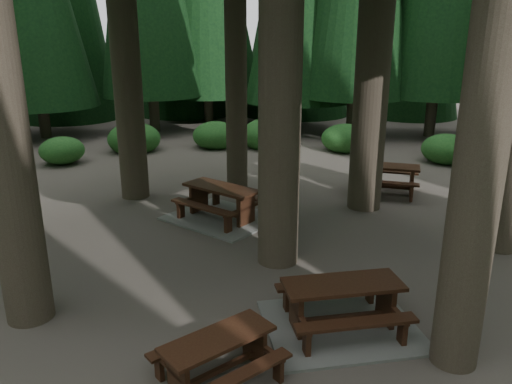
% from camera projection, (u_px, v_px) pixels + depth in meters
% --- Properties ---
extents(ground, '(80.00, 80.00, 0.00)m').
position_uv_depth(ground, '(239.00, 260.00, 10.59)').
color(ground, '#564C46').
rests_on(ground, ground).
extents(picnic_table_a, '(3.03, 2.83, 0.82)m').
position_uv_depth(picnic_table_a, '(341.00, 312.00, 8.07)').
color(picnic_table_a, gray).
rests_on(picnic_table_a, ground).
extents(picnic_table_c, '(3.23, 3.00, 0.88)m').
position_uv_depth(picnic_table_c, '(222.00, 207.00, 12.90)').
color(picnic_table_c, gray).
rests_on(picnic_table_c, ground).
extents(picnic_table_d, '(2.02, 1.65, 0.85)m').
position_uv_depth(picnic_table_d, '(385.00, 174.00, 15.01)').
color(picnic_table_d, '#371710').
rests_on(picnic_table_d, ground).
extents(picnic_table_e, '(1.97, 2.03, 0.69)m').
position_uv_depth(picnic_table_e, '(218.00, 352.00, 6.79)').
color(picnic_table_e, '#371710').
rests_on(picnic_table_e, ground).
extents(shrub_ring, '(23.86, 24.64, 1.49)m').
position_uv_depth(shrub_ring, '(279.00, 233.00, 11.00)').
color(shrub_ring, '#216223').
rests_on(shrub_ring, ground).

